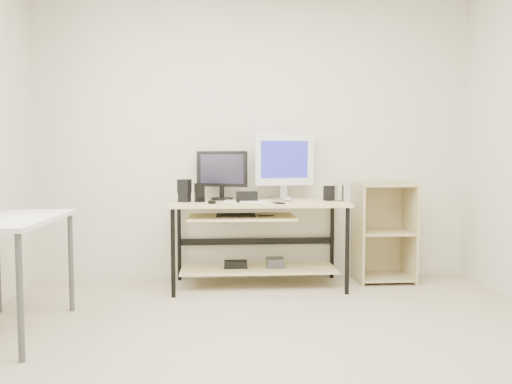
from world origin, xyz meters
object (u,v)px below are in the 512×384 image
at_px(side_table, 6,230).
at_px(white_imac, 284,161).
at_px(shelf_unit, 382,231).
at_px(desk, 256,225).
at_px(black_monitor, 222,172).
at_px(audio_controller, 200,193).

height_order(side_table, white_imac, white_imac).
bearing_deg(shelf_unit, desk, -172.23).
bearing_deg(shelf_unit, black_monitor, -179.71).
bearing_deg(desk, black_monitor, 152.29).
bearing_deg(desk, white_imac, 32.93).
relative_size(side_table, black_monitor, 2.22).
bearing_deg(shelf_unit, audio_controller, -172.70).
bearing_deg(side_table, black_monitor, 41.68).
xyz_separation_m(desk, audio_controller, (-0.48, -0.05, 0.29)).
relative_size(white_imac, audio_controller, 3.67).
relative_size(side_table, white_imac, 1.69).
height_order(desk, shelf_unit, shelf_unit).
bearing_deg(white_imac, black_monitor, 169.65).
distance_m(shelf_unit, black_monitor, 1.57).
height_order(desk, audio_controller, audio_controller).
bearing_deg(side_table, audio_controller, 40.65).
bearing_deg(black_monitor, white_imac, 26.33).
xyz_separation_m(side_table, black_monitor, (1.36, 1.21, 0.33)).
height_order(desk, white_imac, white_imac).
bearing_deg(white_imac, desk, -159.55).
bearing_deg(side_table, desk, 32.65).
xyz_separation_m(side_table, audio_controller, (1.17, 1.01, 0.16)).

